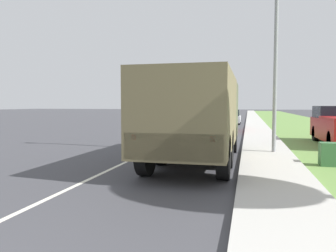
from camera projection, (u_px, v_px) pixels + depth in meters
The scene contains 10 objects.
ground_plane at pixel (216, 120), 40.45m from camera, with size 180.00×180.00×0.00m, color #424247.
lane_centre_stripe at pixel (216, 120), 40.45m from camera, with size 0.12×120.00×0.00m.
sidewalk_right at pixel (254, 120), 39.38m from camera, with size 1.80×120.00×0.12m.
grass_strip_right at pixel (293, 120), 38.33m from camera, with size 7.00×120.00×0.02m.
military_truck at pixel (197, 113), 10.46m from camera, with size 2.32×7.31×2.72m.
car_nearest_ahead at pixel (223, 120), 23.38m from camera, with size 1.75×4.13×1.66m.
car_second_ahead at pixel (230, 117), 31.60m from camera, with size 1.91×4.18×1.38m.
car_third_ahead at pixel (201, 114), 42.80m from camera, with size 1.87×4.45×1.42m.
lamp_post at pixel (271, 21), 11.83m from camera, with size 1.69×0.24×8.10m.
utility_box at pixel (330, 154), 9.79m from camera, with size 0.55×0.45×0.70m.
Camera 1 is at (3.82, -0.68, 1.85)m, focal length 35.00 mm.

